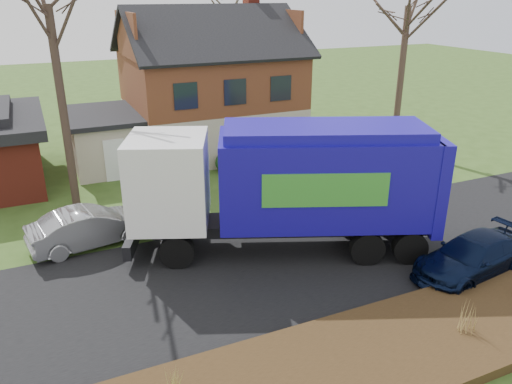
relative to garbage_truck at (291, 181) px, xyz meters
name	(u,v)px	position (x,y,z in m)	size (l,w,h in m)	color
ground	(294,261)	(-0.29, -0.91, -2.65)	(120.00, 120.00, 0.00)	#304B19
road	(294,261)	(-0.29, -0.91, -2.64)	(80.00, 7.00, 0.02)	black
mulch_verge	(392,350)	(-0.29, -6.21, -2.50)	(80.00, 3.50, 0.30)	black
main_house	(202,81)	(1.20, 12.99, 1.38)	(12.95, 8.95, 9.26)	#BEB198
garbage_truck	(291,181)	(0.00, 0.00, 0.00)	(11.00, 6.69, 4.59)	black
silver_sedan	(90,227)	(-6.53, 3.27, -1.93)	(1.52, 4.35, 1.43)	#A1A4A9
navy_wagon	(473,256)	(4.66, -4.06, -1.99)	(1.84, 4.53, 1.31)	black
grass_clump_west	(173,384)	(-5.89, -5.77, -1.83)	(0.39, 0.32, 1.03)	#A59449
grass_clump_mid	(469,318)	(1.88, -6.57, -1.91)	(0.31, 0.26, 0.87)	#9E8146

